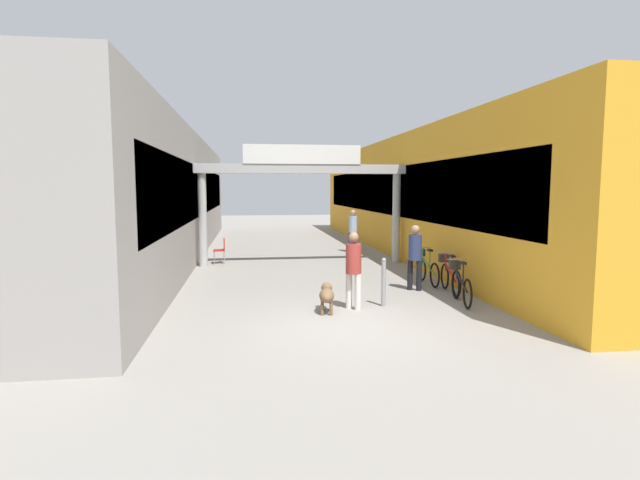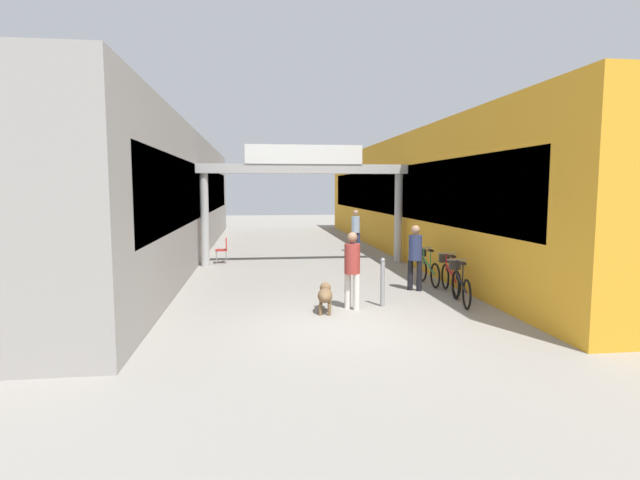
{
  "view_description": "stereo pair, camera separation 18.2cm",
  "coord_description": "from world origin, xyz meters",
  "px_view_note": "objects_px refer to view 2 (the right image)",
  "views": [
    {
      "loc": [
        -1.8,
        -9.08,
        2.63
      ],
      "look_at": [
        0.0,
        3.58,
        1.3
      ],
      "focal_mm": 28.0,
      "sensor_mm": 36.0,
      "label": 1
    },
    {
      "loc": [
        -1.62,
        -9.1,
        2.63
      ],
      "look_at": [
        0.0,
        3.58,
        1.3
      ],
      "focal_mm": 28.0,
      "sensor_mm": 36.0,
      "label": 2
    }
  ],
  "objects_px": {
    "pedestrian_companion": "(415,253)",
    "dog_on_leash": "(325,295)",
    "pedestrian_with_dog": "(352,265)",
    "bicycle_red_second": "(450,275)",
    "bicycle_black_nearest": "(460,284)",
    "cafe_chair_red_nearer": "(223,248)",
    "bollard_post_metal": "(383,282)",
    "bicycle_green_third": "(427,268)",
    "pedestrian_carrying_crate": "(356,228)"
  },
  "relations": [
    {
      "from": "bicycle_green_third",
      "to": "bollard_post_metal",
      "type": "xyz_separation_m",
      "value": [
        -1.9,
        -2.44,
        0.12
      ]
    },
    {
      "from": "pedestrian_with_dog",
      "to": "bicycle_black_nearest",
      "type": "distance_m",
      "value": 2.64
    },
    {
      "from": "pedestrian_companion",
      "to": "pedestrian_carrying_crate",
      "type": "bearing_deg",
      "value": 89.92
    },
    {
      "from": "cafe_chair_red_nearer",
      "to": "bollard_post_metal",
      "type": "bearing_deg",
      "value": -60.58
    },
    {
      "from": "pedestrian_carrying_crate",
      "to": "bicycle_black_nearest",
      "type": "bearing_deg",
      "value": -86.46
    },
    {
      "from": "pedestrian_with_dog",
      "to": "bicycle_red_second",
      "type": "height_order",
      "value": "pedestrian_with_dog"
    },
    {
      "from": "bollard_post_metal",
      "to": "cafe_chair_red_nearer",
      "type": "xyz_separation_m",
      "value": [
        -3.93,
        6.98,
        -0.01
      ]
    },
    {
      "from": "pedestrian_with_dog",
      "to": "bollard_post_metal",
      "type": "bearing_deg",
      "value": 13.38
    },
    {
      "from": "bicycle_black_nearest",
      "to": "bicycle_green_third",
      "type": "height_order",
      "value": "same"
    },
    {
      "from": "bicycle_green_third",
      "to": "cafe_chair_red_nearer",
      "type": "height_order",
      "value": "bicycle_green_third"
    },
    {
      "from": "bicycle_red_second",
      "to": "bollard_post_metal",
      "type": "relative_size",
      "value": 1.54
    },
    {
      "from": "bicycle_red_second",
      "to": "cafe_chair_red_nearer",
      "type": "distance_m",
      "value": 8.29
    },
    {
      "from": "pedestrian_companion",
      "to": "pedestrian_with_dog",
      "type": "bearing_deg",
      "value": -138.4
    },
    {
      "from": "pedestrian_companion",
      "to": "bicycle_red_second",
      "type": "distance_m",
      "value": 1.02
    },
    {
      "from": "dog_on_leash",
      "to": "bollard_post_metal",
      "type": "bearing_deg",
      "value": 14.73
    },
    {
      "from": "bicycle_red_second",
      "to": "cafe_chair_red_nearer",
      "type": "bearing_deg",
      "value": 136.23
    },
    {
      "from": "pedestrian_with_dog",
      "to": "dog_on_leash",
      "type": "xyz_separation_m",
      "value": [
        -0.62,
        -0.18,
        -0.59
      ]
    },
    {
      "from": "pedestrian_with_dog",
      "to": "bicycle_black_nearest",
      "type": "xyz_separation_m",
      "value": [
        2.57,
        0.27,
        -0.53
      ]
    },
    {
      "from": "pedestrian_carrying_crate",
      "to": "pedestrian_companion",
      "type": "bearing_deg",
      "value": -90.08
    },
    {
      "from": "pedestrian_with_dog",
      "to": "pedestrian_carrying_crate",
      "type": "height_order",
      "value": "pedestrian_carrying_crate"
    },
    {
      "from": "bicycle_green_third",
      "to": "bollard_post_metal",
      "type": "bearing_deg",
      "value": -127.84
    },
    {
      "from": "dog_on_leash",
      "to": "bicycle_black_nearest",
      "type": "relative_size",
      "value": 0.5
    },
    {
      "from": "pedestrian_with_dog",
      "to": "dog_on_leash",
      "type": "relative_size",
      "value": 2.03
    },
    {
      "from": "pedestrian_companion",
      "to": "bollard_post_metal",
      "type": "relative_size",
      "value": 1.55
    },
    {
      "from": "pedestrian_carrying_crate",
      "to": "bicycle_green_third",
      "type": "distance_m",
      "value": 7.0
    },
    {
      "from": "dog_on_leash",
      "to": "bicycle_green_third",
      "type": "distance_m",
      "value": 4.28
    },
    {
      "from": "pedestrian_companion",
      "to": "bicycle_green_third",
      "type": "distance_m",
      "value": 1.19
    },
    {
      "from": "pedestrian_carrying_crate",
      "to": "bollard_post_metal",
      "type": "bearing_deg",
      "value": -97.71
    },
    {
      "from": "pedestrian_companion",
      "to": "bicycle_red_second",
      "type": "relative_size",
      "value": 1.0
    },
    {
      "from": "pedestrian_carrying_crate",
      "to": "cafe_chair_red_nearer",
      "type": "xyz_separation_m",
      "value": [
        -5.21,
        -2.42,
        -0.46
      ]
    },
    {
      "from": "bicycle_green_third",
      "to": "bicycle_black_nearest",
      "type": "bearing_deg",
      "value": -91.22
    },
    {
      "from": "bicycle_black_nearest",
      "to": "bicycle_green_third",
      "type": "distance_m",
      "value": 2.34
    },
    {
      "from": "bicycle_green_third",
      "to": "bicycle_red_second",
      "type": "bearing_deg",
      "value": -82.44
    },
    {
      "from": "dog_on_leash",
      "to": "bicycle_red_second",
      "type": "bearing_deg",
      "value": 25.11
    },
    {
      "from": "pedestrian_with_dog",
      "to": "bicycle_red_second",
      "type": "relative_size",
      "value": 1.0
    },
    {
      "from": "bicycle_red_second",
      "to": "pedestrian_companion",
      "type": "bearing_deg",
      "value": 156.17
    },
    {
      "from": "pedestrian_with_dog",
      "to": "cafe_chair_red_nearer",
      "type": "xyz_separation_m",
      "value": [
        -3.21,
        7.15,
        -0.43
      ]
    },
    {
      "from": "pedestrian_carrying_crate",
      "to": "bicycle_red_second",
      "type": "height_order",
      "value": "pedestrian_carrying_crate"
    },
    {
      "from": "pedestrian_with_dog",
      "to": "dog_on_leash",
      "type": "bearing_deg",
      "value": -163.72
    },
    {
      "from": "bicycle_red_second",
      "to": "dog_on_leash",
      "type": "bearing_deg",
      "value": -154.89
    },
    {
      "from": "pedestrian_companion",
      "to": "bicycle_black_nearest",
      "type": "bearing_deg",
      "value": -68.58
    },
    {
      "from": "pedestrian_companion",
      "to": "dog_on_leash",
      "type": "relative_size",
      "value": 2.03
    },
    {
      "from": "bicycle_black_nearest",
      "to": "bicycle_red_second",
      "type": "distance_m",
      "value": 1.16
    },
    {
      "from": "pedestrian_companion",
      "to": "bicycle_red_second",
      "type": "xyz_separation_m",
      "value": [
        0.79,
        -0.35,
        -0.53
      ]
    },
    {
      "from": "pedestrian_companion",
      "to": "bicycle_green_third",
      "type": "bearing_deg",
      "value": 53.24
    },
    {
      "from": "bicycle_red_second",
      "to": "bicycle_green_third",
      "type": "relative_size",
      "value": 1.0
    },
    {
      "from": "dog_on_leash",
      "to": "bicycle_red_second",
      "type": "xyz_separation_m",
      "value": [
        3.4,
        1.59,
        0.06
      ]
    },
    {
      "from": "bicycle_black_nearest",
      "to": "bollard_post_metal",
      "type": "xyz_separation_m",
      "value": [
        -1.85,
        -0.1,
        0.12
      ]
    },
    {
      "from": "pedestrian_with_dog",
      "to": "bicycle_red_second",
      "type": "distance_m",
      "value": 3.16
    },
    {
      "from": "bicycle_red_second",
      "to": "pedestrian_with_dog",
      "type": "bearing_deg",
      "value": -153.07
    }
  ]
}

